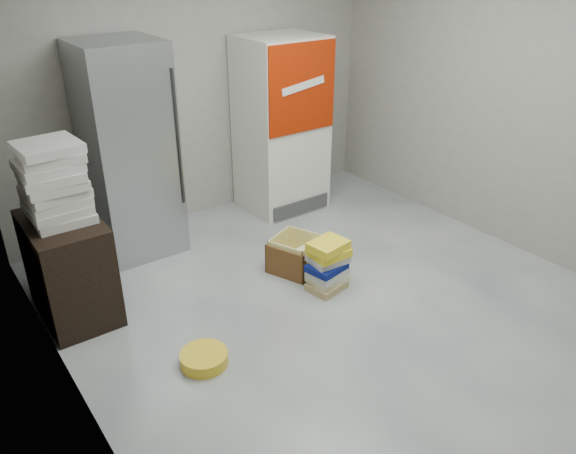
% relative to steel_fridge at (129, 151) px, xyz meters
% --- Properties ---
extents(ground, '(5.00, 5.00, 0.00)m').
position_rel_steel_fridge_xyz_m(ground, '(0.90, -2.13, -0.95)').
color(ground, '#B5B4B0').
rests_on(ground, ground).
extents(room_shell, '(4.04, 5.04, 2.82)m').
position_rel_steel_fridge_xyz_m(room_shell, '(0.90, -2.13, 0.85)').
color(room_shell, gray).
rests_on(room_shell, ground).
extents(steel_fridge, '(0.70, 0.72, 1.90)m').
position_rel_steel_fridge_xyz_m(steel_fridge, '(0.00, 0.00, 0.00)').
color(steel_fridge, '#AEB1B6').
rests_on(steel_fridge, ground).
extents(coke_cooler, '(0.80, 0.73, 1.80)m').
position_rel_steel_fridge_xyz_m(coke_cooler, '(1.65, -0.01, -0.05)').
color(coke_cooler, silver).
rests_on(coke_cooler, ground).
extents(wood_shelf, '(0.50, 0.80, 0.80)m').
position_rel_steel_fridge_xyz_m(wood_shelf, '(-0.83, -0.73, -0.55)').
color(wood_shelf, black).
rests_on(wood_shelf, ground).
extents(supply_box_stack, '(0.45, 0.44, 0.58)m').
position_rel_steel_fridge_xyz_m(supply_box_stack, '(-0.82, -0.73, 0.14)').
color(supply_box_stack, beige).
rests_on(supply_box_stack, wood_shelf).
extents(phonebook_stack_main, '(0.36, 0.30, 0.44)m').
position_rel_steel_fridge_xyz_m(phonebook_stack_main, '(0.97, -1.62, -0.73)').
color(phonebook_stack_main, tan).
rests_on(phonebook_stack_main, ground).
extents(phonebook_stack_side, '(0.36, 0.31, 0.25)m').
position_rel_steel_fridge_xyz_m(phonebook_stack_side, '(1.02, -1.36, -0.83)').
color(phonebook_stack_side, beige).
rests_on(phonebook_stack_side, ground).
extents(cardboard_box, '(0.50, 0.50, 0.31)m').
position_rel_steel_fridge_xyz_m(cardboard_box, '(0.94, -1.21, -0.82)').
color(cardboard_box, yellow).
rests_on(cardboard_box, ground).
extents(bucket_lid, '(0.36, 0.36, 0.09)m').
position_rel_steel_fridge_xyz_m(bucket_lid, '(-0.32, -1.85, -0.91)').
color(bucket_lid, yellow).
rests_on(bucket_lid, ground).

